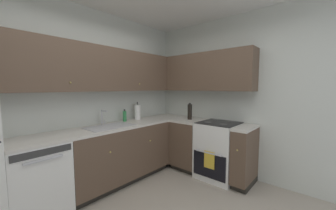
{
  "coord_description": "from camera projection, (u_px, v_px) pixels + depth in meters",
  "views": [
    {
      "loc": [
        -1.32,
        -1.21,
        1.49
      ],
      "look_at": [
        0.97,
        0.77,
        1.22
      ],
      "focal_mm": 20.55,
      "sensor_mm": 36.0,
      "label": 1
    }
  ],
  "objects": [
    {
      "name": "soap_bottle",
      "position": [
        125.0,
        116.0,
        3.31
      ],
      "size": [
        0.06,
        0.06,
        0.21
      ],
      "color": "#338C4C",
      "rests_on": "countertop_back"
    },
    {
      "name": "countertop_back",
      "position": [
        119.0,
        126.0,
        3.02
      ],
      "size": [
        2.88,
        0.6,
        0.03
      ],
      "primitive_type": "cube",
      "color": "beige",
      "rests_on": "lower_cabinets_back"
    },
    {
      "name": "wall_back",
      "position": [
        82.0,
        98.0,
        2.87
      ],
      "size": [
        3.83,
        0.05,
        2.68
      ],
      "primitive_type": "cube",
      "color": "silver",
      "rests_on": "ground_plane"
    },
    {
      "name": "dishwasher",
      "position": [
        36.0,
        180.0,
        2.2
      ],
      "size": [
        0.6,
        0.63,
        0.88
      ],
      "color": "white",
      "rests_on": "ground_plane"
    },
    {
      "name": "lower_cabinets_back",
      "position": [
        120.0,
        154.0,
        3.06
      ],
      "size": [
        1.67,
        0.62,
        0.88
      ],
      "color": "brown",
      "rests_on": "ground_plane"
    },
    {
      "name": "faucet",
      "position": [
        103.0,
        116.0,
        2.99
      ],
      "size": [
        0.07,
        0.16,
        0.23
      ],
      "color": "silver",
      "rests_on": "countertop_back"
    },
    {
      "name": "paper_towel_roll",
      "position": [
        137.0,
        112.0,
        3.49
      ],
      "size": [
        0.11,
        0.11,
        0.33
      ],
      "color": "white",
      "rests_on": "countertop_back"
    },
    {
      "name": "countertop_right",
      "position": [
        205.0,
        122.0,
        3.31
      ],
      "size": [
        0.6,
        1.38,
        0.03
      ],
      "color": "beige",
      "rests_on": "lower_cabinets_right"
    },
    {
      "name": "oven_range",
      "position": [
        219.0,
        150.0,
        3.19
      ],
      "size": [
        0.68,
        0.62,
        1.06
      ],
      "color": "white",
      "rests_on": "ground_plane"
    },
    {
      "name": "lower_cabinets_right",
      "position": [
        204.0,
        148.0,
        3.35
      ],
      "size": [
        0.62,
        1.38,
        0.88
      ],
      "color": "brown",
      "rests_on": "ground_plane"
    },
    {
      "name": "oil_bottle",
      "position": [
        190.0,
        112.0,
        3.5
      ],
      "size": [
        0.08,
        0.08,
        0.3
      ],
      "color": "black",
      "rests_on": "countertop_right"
    },
    {
      "name": "upper_cabinets_back",
      "position": [
        104.0,
        70.0,
        2.91
      ],
      "size": [
        2.56,
        0.34,
        0.65
      ],
      "color": "brown"
    },
    {
      "name": "upper_cabinets_right",
      "position": [
        200.0,
        73.0,
        3.47
      ],
      "size": [
        0.32,
        1.93,
        0.65
      ],
      "color": "brown"
    },
    {
      "name": "sink",
      "position": [
        110.0,
        129.0,
        2.87
      ],
      "size": [
        0.68,
        0.4,
        0.1
      ],
      "color": "#B7B7BC",
      "rests_on": "countertop_back"
    },
    {
      "name": "wall_right",
      "position": [
        239.0,
        97.0,
        3.22
      ],
      "size": [
        0.05,
        3.34,
        2.68
      ],
      "primitive_type": "cube",
      "color": "silver",
      "rests_on": "ground_plane"
    }
  ]
}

